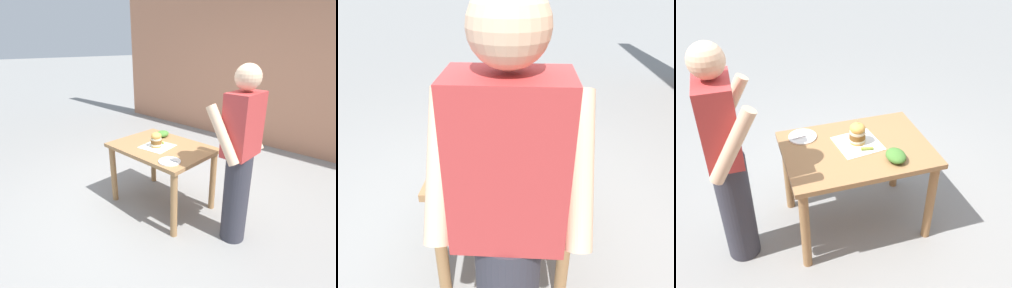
# 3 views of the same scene
# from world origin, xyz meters

# --- Properties ---
(ground_plane) EXTENTS (80.00, 80.00, 0.00)m
(ground_plane) POSITION_xyz_m (0.00, 0.00, 0.00)
(ground_plane) COLOR gray
(patio_table) EXTENTS (0.79, 1.10, 0.75)m
(patio_table) POSITION_xyz_m (0.00, 0.00, 0.63)
(patio_table) COLOR #9E7247
(patio_table) RESTS_ON ground
(serving_paper) EXTENTS (0.36, 0.36, 0.00)m
(serving_paper) POSITION_xyz_m (0.04, -0.02, 0.76)
(serving_paper) COLOR white
(serving_paper) RESTS_ON patio_table
(sandwich) EXTENTS (0.13, 0.13, 0.20)m
(sandwich) POSITION_xyz_m (0.06, -0.02, 0.84)
(sandwich) COLOR gold
(sandwich) RESTS_ON serving_paper
(pickle_spear) EXTENTS (0.04, 0.09, 0.02)m
(pickle_spear) POSITION_xyz_m (-0.06, -0.06, 0.77)
(pickle_spear) COLOR #8EA83D
(pickle_spear) RESTS_ON serving_paper
(side_plate_with_forks) EXTENTS (0.22, 0.22, 0.02)m
(side_plate_with_forks) POSITION_xyz_m (0.25, 0.36, 0.76)
(side_plate_with_forks) COLOR white
(side_plate_with_forks) RESTS_ON patio_table
(side_salad) EXTENTS (0.18, 0.14, 0.08)m
(side_salad) POSITION_xyz_m (-0.23, -0.21, 0.79)
(side_salad) COLOR #477F33
(side_salad) RESTS_ON patio_table
(diner_across_table) EXTENTS (0.55, 0.35, 1.69)m
(diner_across_table) POSITION_xyz_m (-0.06, 0.93, 0.88)
(diner_across_table) COLOR #33333D
(diner_across_table) RESTS_ON ground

